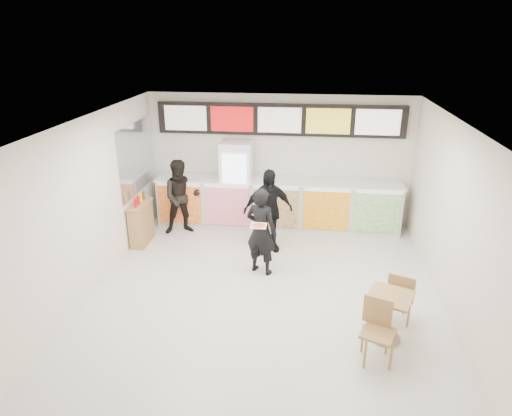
% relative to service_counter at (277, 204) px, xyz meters
% --- Properties ---
extents(floor, '(7.00, 7.00, 0.00)m').
position_rel_service_counter_xyz_m(floor, '(-0.00, -3.09, -0.57)').
color(floor, beige).
rests_on(floor, ground).
extents(ceiling, '(7.00, 7.00, 0.00)m').
position_rel_service_counter_xyz_m(ceiling, '(-0.00, -3.09, 2.43)').
color(ceiling, white).
rests_on(ceiling, wall_back).
extents(wall_back, '(6.00, 0.00, 6.00)m').
position_rel_service_counter_xyz_m(wall_back, '(-0.00, 0.41, 0.93)').
color(wall_back, silver).
rests_on(wall_back, floor).
extents(wall_left, '(0.00, 7.00, 7.00)m').
position_rel_service_counter_xyz_m(wall_left, '(-3.00, -3.09, 0.93)').
color(wall_left, silver).
rests_on(wall_left, floor).
extents(wall_right, '(0.00, 7.00, 7.00)m').
position_rel_service_counter_xyz_m(wall_right, '(3.00, -3.09, 0.93)').
color(wall_right, silver).
rests_on(wall_right, floor).
extents(service_counter, '(5.56, 0.77, 1.14)m').
position_rel_service_counter_xyz_m(service_counter, '(0.00, 0.00, 0.00)').
color(service_counter, silver).
rests_on(service_counter, floor).
extents(menu_board, '(5.50, 0.14, 0.70)m').
position_rel_service_counter_xyz_m(menu_board, '(0.00, 0.32, 1.88)').
color(menu_board, black).
rests_on(menu_board, wall_back).
extents(drinks_fridge, '(0.70, 0.67, 2.00)m').
position_rel_service_counter_xyz_m(drinks_fridge, '(-0.93, 0.02, 0.43)').
color(drinks_fridge, white).
rests_on(drinks_fridge, floor).
extents(mirror_panel, '(0.01, 2.00, 1.50)m').
position_rel_service_counter_xyz_m(mirror_panel, '(-2.99, -0.64, 1.18)').
color(mirror_panel, '#B2B7BF').
rests_on(mirror_panel, wall_left).
extents(customer_main, '(0.72, 0.61, 1.68)m').
position_rel_service_counter_xyz_m(customer_main, '(-0.14, -2.14, 0.27)').
color(customer_main, black).
rests_on(customer_main, floor).
extents(customer_left, '(0.99, 0.89, 1.70)m').
position_rel_service_counter_xyz_m(customer_left, '(-2.09, -0.54, 0.28)').
color(customer_left, black).
rests_on(customer_left, floor).
extents(customer_mid, '(1.11, 0.75, 1.75)m').
position_rel_service_counter_xyz_m(customer_mid, '(-0.10, -1.20, 0.30)').
color(customer_mid, black).
rests_on(customer_mid, floor).
extents(pizza_slice, '(0.36, 0.36, 0.02)m').
position_rel_service_counter_xyz_m(pizza_slice, '(-0.14, -2.59, 0.58)').
color(pizza_slice, beige).
rests_on(pizza_slice, customer_main).
extents(cafe_table, '(0.98, 1.58, 0.90)m').
position_rel_service_counter_xyz_m(cafe_table, '(1.92, -3.95, -0.05)').
color(cafe_table, tan).
rests_on(cafe_table, floor).
extents(condiment_ledge, '(0.33, 0.81, 1.08)m').
position_rel_service_counter_xyz_m(condiment_ledge, '(-2.82, -1.18, -0.11)').
color(condiment_ledge, tan).
rests_on(condiment_ledge, floor).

